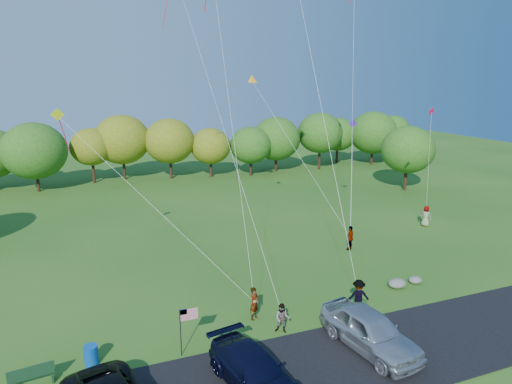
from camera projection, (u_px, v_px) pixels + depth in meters
ground at (310, 320)px, 24.68m from camera, size 140.00×140.00×0.00m
asphalt_lane at (351, 361)px, 21.06m from camera, size 44.00×6.00×0.06m
treeline at (192, 143)px, 57.45m from camera, size 75.95×27.87×8.32m
minivan_navy at (254, 371)px, 19.04m from camera, size 3.10×5.61×1.54m
minivan_silver at (370, 330)px, 21.76m from camera, size 3.06×5.85×1.90m
flyer_a at (254, 303)px, 24.56m from camera, size 0.80×0.75×1.83m
flyer_b at (282, 318)px, 23.28m from camera, size 0.97×0.93×1.58m
flyer_c at (358, 296)px, 25.28m from camera, size 1.41×1.09×1.92m
flyer_d at (350, 238)px, 34.50m from camera, size 1.13×1.07×1.87m
flyer_e at (426, 216)px, 39.95m from camera, size 0.96×1.07×1.83m
park_bench at (32, 375)px, 19.22m from camera, size 1.84×0.57×1.02m
trash_barrel at (91, 355)px, 20.72m from camera, size 0.63×0.63×0.94m
flag_assembly at (186, 320)px, 21.17m from camera, size 0.88×0.57×2.38m
boulder_near at (397, 283)px, 28.35m from camera, size 1.17×0.91×0.58m
boulder_far at (415, 280)px, 28.98m from camera, size 0.87×0.73×0.45m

